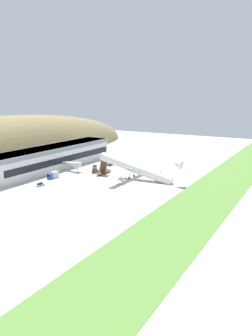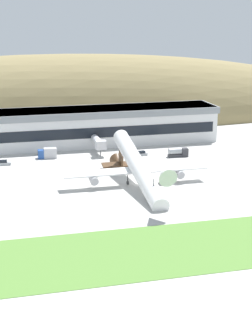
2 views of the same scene
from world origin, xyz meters
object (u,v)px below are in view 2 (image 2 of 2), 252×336
at_px(cargo_airplane, 137,168).
at_px(terminal_building, 94,124).
at_px(fuel_truck, 48,153).
at_px(traffic_cone_0, 155,167).
at_px(box_truck, 178,152).
at_px(service_car_0, 141,154).
at_px(jetway_0, 98,142).
at_px(service_car_1, 4,163).

bearing_deg(cargo_airplane, terminal_building, 92.02).
xyz_separation_m(terminal_building, fuel_truck, (-18.52, -15.92, -5.72)).
bearing_deg(traffic_cone_0, box_truck, 44.90).
bearing_deg(box_truck, service_car_0, 158.76).
xyz_separation_m(terminal_building, traffic_cone_0, (11.98, -35.99, -7.03)).
xyz_separation_m(service_car_0, traffic_cone_0, (0.17, -15.69, -0.35)).
height_order(jetway_0, fuel_truck, jetway_0).
distance_m(terminal_building, service_car_1, 39.50).
height_order(cargo_airplane, service_car_1, cargo_airplane).
relative_size(service_car_0, fuel_truck, 0.72).
relative_size(terminal_building, box_truck, 13.44).
height_order(cargo_airplane, traffic_cone_0, cargo_airplane).
bearing_deg(cargo_airplane, box_truck, 51.69).
height_order(cargo_airplane, box_truck, cargo_airplane).
bearing_deg(service_car_1, traffic_cone_0, -18.50).
relative_size(jetway_0, traffic_cone_0, 20.59).
distance_m(cargo_airplane, box_truck, 34.77).
distance_m(jetway_0, service_car_1, 32.25).
distance_m(service_car_1, traffic_cone_0, 47.20).
bearing_deg(jetway_0, box_truck, -22.22).
distance_m(cargo_airplane, fuel_truck, 41.46).
relative_size(terminal_building, cargo_airplane, 1.74).
bearing_deg(service_car_1, fuel_truck, 19.67).
bearing_deg(box_truck, terminal_building, 133.23).
height_order(jetway_0, service_car_0, jetway_0).
bearing_deg(service_car_0, service_car_1, -179.07).
relative_size(service_car_1, fuel_truck, 0.69).
relative_size(terminal_building, service_car_0, 19.99).
xyz_separation_m(jetway_0, cargo_airplane, (3.15, -37.17, 1.12)).
bearing_deg(service_car_0, cargo_airplane, -107.54).
bearing_deg(fuel_truck, cargo_airplane, -60.50).
distance_m(service_car_0, box_truck, 12.32).
bearing_deg(service_car_0, box_truck, -21.24).
bearing_deg(terminal_building, service_car_1, -147.33).
xyz_separation_m(jetway_0, traffic_cone_0, (13.31, -21.29, -3.71)).
xyz_separation_m(jetway_0, service_car_1, (-31.45, -6.31, -3.34)).
distance_m(jetway_0, fuel_truck, 17.40).
distance_m(terminal_building, box_truck, 34.46).
xyz_separation_m(terminal_building, cargo_airplane, (1.83, -51.87, -2.20)).
bearing_deg(terminal_building, service_car_0, -59.80).
bearing_deg(service_car_1, cargo_airplane, -41.73).
xyz_separation_m(service_car_0, fuel_truck, (-30.33, 4.37, 0.97)).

